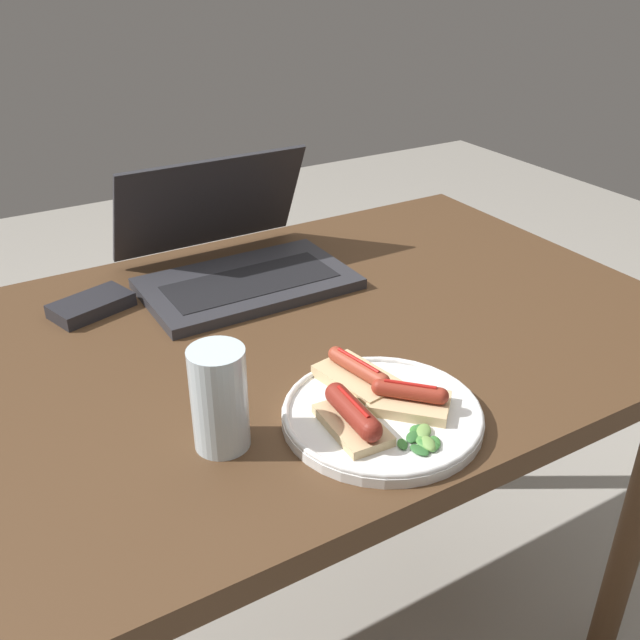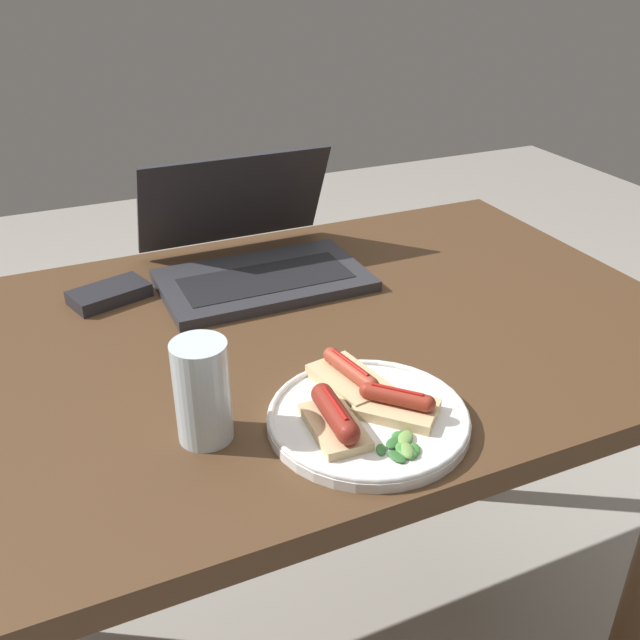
% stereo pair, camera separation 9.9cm
% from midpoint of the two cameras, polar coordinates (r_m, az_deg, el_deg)
% --- Properties ---
extents(desk, '(1.24, 0.78, 0.77)m').
position_cam_midpoint_polar(desk, '(1.13, -5.19, -5.09)').
color(desk, '#4C331E').
rests_on(desk, ground_plane).
extents(laptop, '(0.35, 0.30, 0.20)m').
position_cam_midpoint_polar(laptop, '(1.25, -8.98, 4.77)').
color(laptop, '#2D2D33').
rests_on(laptop, desk).
extents(plate, '(0.25, 0.25, 0.02)m').
position_cam_midpoint_polar(plate, '(0.89, 1.97, -7.58)').
color(plate, white).
rests_on(plate, desk).
extents(sausage_toast_left, '(0.11, 0.11, 0.04)m').
position_cam_midpoint_polar(sausage_toast_left, '(0.89, 3.98, -6.39)').
color(sausage_toast_left, '#D6B784').
rests_on(sausage_toast_left, plate).
extents(sausage_toast_middle, '(0.06, 0.11, 0.04)m').
position_cam_midpoint_polar(sausage_toast_middle, '(0.85, -0.73, -7.85)').
color(sausage_toast_middle, '#D6B784').
rests_on(sausage_toast_middle, plate).
extents(sausage_toast_right, '(0.08, 0.12, 0.04)m').
position_cam_midpoint_polar(sausage_toast_right, '(0.93, -0.00, -4.54)').
color(sausage_toast_right, '#D6B784').
rests_on(sausage_toast_right, plate).
extents(salad_pile, '(0.06, 0.06, 0.01)m').
position_cam_midpoint_polar(salad_pile, '(0.84, 4.91, -9.68)').
color(salad_pile, '#2D662D').
rests_on(salad_pile, plate).
extents(drinking_glass, '(0.07, 0.07, 0.13)m').
position_cam_midpoint_polar(drinking_glass, '(0.83, -11.46, -6.30)').
color(drinking_glass, silver).
rests_on(drinking_glass, desk).
extents(external_drive, '(0.14, 0.10, 0.02)m').
position_cam_midpoint_polar(external_drive, '(1.21, -20.09, 1.05)').
color(external_drive, '#232328').
rests_on(external_drive, desk).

